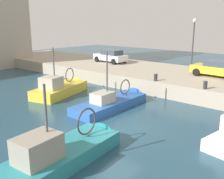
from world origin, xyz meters
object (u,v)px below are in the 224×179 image
fishing_boat_blue (115,105)px  parked_car_white (111,56)px  fishing_boat_teal (68,156)px  quay_streetlamp (193,36)px  parked_car_yellow (218,68)px  mooring_bollard_north (156,77)px  fishing_boat_yellow (63,92)px  mooring_bollard_mid (205,85)px

fishing_boat_blue → parked_car_white: size_ratio=1.59×
fishing_boat_teal → quay_streetlamp: 17.54m
parked_car_yellow → parked_car_white: bearing=88.9°
mooring_bollard_north → fishing_boat_blue: bearing=171.8°
fishing_boat_yellow → fishing_boat_blue: fishing_boat_blue is taller
fishing_boat_yellow → mooring_bollard_north: size_ratio=11.28×
fishing_boat_blue → parked_car_white: bearing=42.4°
fishing_boat_teal → parked_car_yellow: bearing=-1.6°
fishing_boat_blue → mooring_bollard_north: 4.55m
fishing_boat_yellow → fishing_boat_teal: 10.91m
fishing_boat_yellow → quay_streetlamp: quay_streetlamp is taller
fishing_boat_blue → mooring_bollard_mid: fishing_boat_blue is taller
fishing_boat_teal → mooring_bollard_mid: fishing_boat_teal is taller
parked_car_yellow → quay_streetlamp: bearing=72.8°
fishing_boat_blue → fishing_boat_yellow: bearing=92.8°
fishing_boat_blue → quay_streetlamp: quay_streetlamp is taller
fishing_boat_blue → mooring_bollard_north: (4.29, -0.62, 1.39)m
fishing_boat_yellow → parked_car_white: size_ratio=1.44×
fishing_boat_blue → parked_car_yellow: bearing=-22.2°
parked_car_white → mooring_bollard_mid: parked_car_white is taller
mooring_bollard_mid → parked_car_yellow: bearing=10.7°
fishing_boat_teal → quay_streetlamp: size_ratio=1.37×
fishing_boat_blue → parked_car_white: 12.79m
fishing_boat_yellow → parked_car_white: 10.26m
fishing_boat_yellow → fishing_boat_teal: fishing_boat_yellow is taller
parked_car_yellow → parked_car_white: 12.25m
parked_car_white → mooring_bollard_mid: 14.10m
fishing_boat_blue → parked_car_yellow: size_ratio=1.63×
parked_car_yellow → mooring_bollard_north: parked_car_yellow is taller
fishing_boat_blue → fishing_boat_teal: bearing=-154.7°
mooring_bollard_mid → mooring_bollard_north: size_ratio=1.00×
parked_car_yellow → quay_streetlamp: quay_streetlamp is taller
parked_car_yellow → quay_streetlamp: size_ratio=0.87×
fishing_boat_teal → mooring_bollard_north: 11.58m
fishing_boat_teal → quay_streetlamp: bearing=7.7°
fishing_boat_yellow → mooring_bollard_north: 7.65m
mooring_bollard_north → quay_streetlamp: 6.40m
fishing_boat_yellow → parked_car_yellow: bearing=-44.2°
mooring_bollard_north → parked_car_yellow: bearing=-32.7°
parked_car_white → parked_car_yellow: bearing=-91.1°
fishing_boat_teal → parked_car_yellow: 16.10m
fishing_boat_yellow → quay_streetlamp: (10.20, -6.37, 4.32)m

